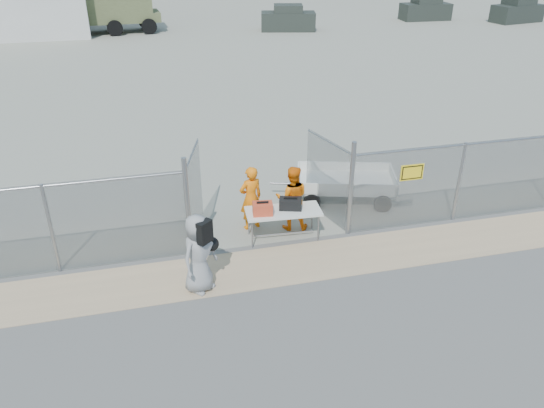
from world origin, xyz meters
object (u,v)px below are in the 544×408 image
object	(u,v)px
folding_table	(283,224)
security_worker_left	(251,198)
security_worker_right	(292,198)
utility_trailer	(345,185)
visitor	(199,254)

from	to	relation	value
folding_table	security_worker_left	world-z (taller)	security_worker_left
security_worker_left	security_worker_right	distance (m)	1.05
folding_table	utility_trailer	bearing A→B (deg)	40.48
folding_table	visitor	bearing A→B (deg)	-140.84
folding_table	security_worker_right	bearing A→B (deg)	55.86
security_worker_left	visitor	world-z (taller)	visitor
security_worker_right	visitor	world-z (taller)	visitor
folding_table	security_worker_right	xyz separation A→B (m)	(0.35, 0.45, 0.47)
visitor	folding_table	bearing A→B (deg)	-5.75
security_worker_left	utility_trailer	bearing A→B (deg)	-176.10
security_worker_right	visitor	xyz separation A→B (m)	(-2.63, -2.07, 0.04)
security_worker_left	utility_trailer	size ratio (longest dim) A/B	0.48
visitor	utility_trailer	distance (m)	5.69
security_worker_right	utility_trailer	size ratio (longest dim) A/B	0.49
folding_table	security_worker_left	xyz separation A→B (m)	(-0.67, 0.70, 0.47)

